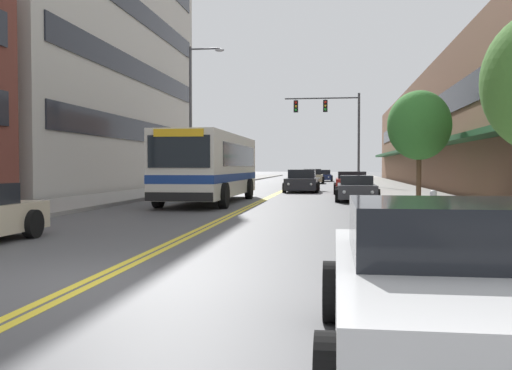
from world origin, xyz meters
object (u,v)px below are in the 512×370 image
(car_dark_grey_parked_right_far, at_px, (356,189))
(car_charcoal_moving_second, at_px, (302,182))
(city_bus, at_px, (211,164))
(car_beige_moving_third, at_px, (313,177))
(street_lamp_left_far, at_px, (195,108))
(car_slate_blue_parked_left_mid, at_px, (215,182))
(car_white_parked_right_foreground, at_px, (457,291))
(car_navy_moving_lead, at_px, (323,176))
(street_tree_right_mid, at_px, (419,125))
(car_red_parked_right_mid, at_px, (352,183))
(fire_hydrant, at_px, (433,206))
(traffic_signal_mast, at_px, (334,121))

(car_dark_grey_parked_right_far, relative_size, car_charcoal_moving_second, 1.02)
(city_bus, height_order, car_dark_grey_parked_right_far, city_bus)
(car_beige_moving_third, xyz_separation_m, street_lamp_left_far, (-6.35, -20.12, 4.55))
(car_slate_blue_parked_left_mid, height_order, street_lamp_left_far, street_lamp_left_far)
(car_white_parked_right_foreground, bearing_deg, city_bus, 107.66)
(car_navy_moving_lead, xyz_separation_m, car_beige_moving_third, (-0.78, -7.91, 0.05))
(car_white_parked_right_foreground, distance_m, car_navy_moving_lead, 57.16)
(car_charcoal_moving_second, distance_m, street_tree_right_mid, 12.41)
(car_white_parked_right_foreground, bearing_deg, car_slate_blue_parked_left_mid, 105.44)
(car_slate_blue_parked_left_mid, bearing_deg, car_navy_moving_lead, 75.69)
(car_red_parked_right_mid, relative_size, street_lamp_left_far, 0.50)
(car_slate_blue_parked_left_mid, distance_m, fire_hydrant, 23.46)
(car_beige_moving_third, height_order, street_tree_right_mid, street_tree_right_mid)
(car_navy_moving_lead, height_order, fire_hydrant, car_navy_moving_lead)
(car_red_parked_right_mid, bearing_deg, car_charcoal_moving_second, 148.93)
(street_lamp_left_far, distance_m, street_tree_right_mid, 14.81)
(car_dark_grey_parked_right_far, bearing_deg, street_tree_right_mid, -37.06)
(car_slate_blue_parked_left_mid, height_order, car_charcoal_moving_second, car_charcoal_moving_second)
(car_charcoal_moving_second, distance_m, fire_hydrant, 21.19)
(street_lamp_left_far, relative_size, fire_hydrant, 10.18)
(car_slate_blue_parked_left_mid, xyz_separation_m, traffic_signal_mast, (7.73, 7.94, 4.50))
(street_lamp_left_far, xyz_separation_m, street_tree_right_mid, (12.03, -8.45, -1.80))
(city_bus, distance_m, car_slate_blue_parked_left_mid, 11.55)
(car_slate_blue_parked_left_mid, relative_size, car_navy_moving_lead, 0.93)
(city_bus, xyz_separation_m, street_lamp_left_far, (-2.90, 8.64, 3.47))
(car_charcoal_moving_second, bearing_deg, fire_hydrant, -77.42)
(street_tree_right_mid, bearing_deg, traffic_signal_mast, 100.84)
(city_bus, xyz_separation_m, traffic_signal_mast, (5.48, 19.21, 3.40))
(street_tree_right_mid, relative_size, fire_hydrant, 5.46)
(car_navy_moving_lead, bearing_deg, car_beige_moving_third, -95.64)
(car_white_parked_right_foreground, xyz_separation_m, car_red_parked_right_mid, (0.02, 29.47, -0.01))
(car_navy_moving_lead, height_order, car_charcoal_moving_second, car_charcoal_moving_second)
(traffic_signal_mast, relative_size, street_tree_right_mid, 1.52)
(car_dark_grey_parked_right_far, distance_m, street_lamp_left_far, 12.35)
(car_dark_grey_parked_right_far, distance_m, car_beige_moving_third, 26.80)
(car_charcoal_moving_second, height_order, traffic_signal_mast, traffic_signal_mast)
(car_red_parked_right_mid, xyz_separation_m, car_dark_grey_parked_right_far, (0.01, -6.89, -0.06))
(street_tree_right_mid, bearing_deg, car_beige_moving_third, 101.23)
(car_charcoal_moving_second, distance_m, traffic_signal_mast, 9.65)
(car_red_parked_right_mid, relative_size, car_dark_grey_parked_right_far, 0.94)
(car_white_parked_right_foreground, distance_m, car_dark_grey_parked_right_far, 22.58)
(city_bus, distance_m, traffic_signal_mast, 20.26)
(car_dark_grey_parked_right_far, relative_size, traffic_signal_mast, 0.65)
(car_red_parked_right_mid, xyz_separation_m, car_navy_moving_lead, (-2.29, 27.64, -0.05))
(traffic_signal_mast, distance_m, street_lamp_left_far, 13.49)
(city_bus, xyz_separation_m, car_red_parked_right_mid, (6.52, 9.04, -1.09))
(car_beige_moving_third, xyz_separation_m, traffic_signal_mast, (2.03, -9.56, 4.48))
(car_slate_blue_parked_left_mid, bearing_deg, car_white_parked_right_foreground, -74.56)
(car_red_parked_right_mid, distance_m, car_charcoal_moving_second, 3.57)
(car_navy_moving_lead, height_order, traffic_signal_mast, traffic_signal_mast)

